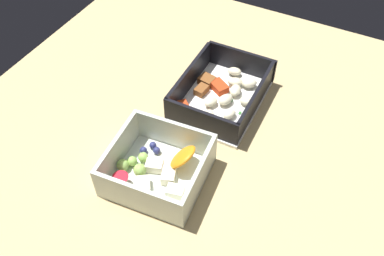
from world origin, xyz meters
The scene contains 3 objects.
table_surface centered at (0.00, 0.00, 1.00)cm, with size 80.00×80.00×2.00cm, color tan.
pasta_container centered at (8.47, 0.22, 3.65)cm, with size 18.04×13.41×5.25cm.
fruit_bowl centered at (-10.69, 1.86, 4.02)cm, with size 14.21×14.82×5.89cm.
Camera 1 is at (-40.21, -19.06, 53.55)cm, focal length 38.35 mm.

